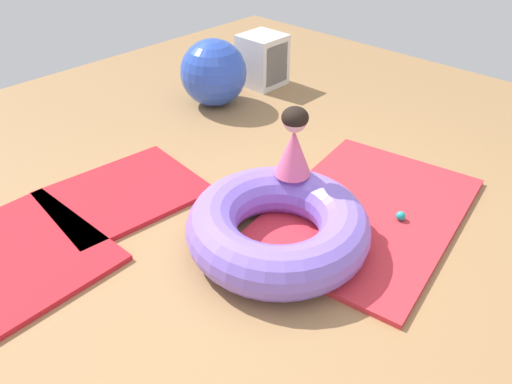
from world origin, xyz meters
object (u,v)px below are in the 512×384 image
inflatable_cushion (278,227)px  exercise_ball_large (214,73)px  child_in_pink (294,143)px  storage_cube (264,61)px  play_ball_teal (401,216)px

inflatable_cushion → exercise_ball_large: 2.38m
child_in_pink → exercise_ball_large: (0.91, 1.81, -0.24)m
inflatable_cushion → child_in_pink: 0.58m
inflatable_cushion → exercise_ball_large: (1.27, 2.00, 0.17)m
exercise_ball_large → storage_cube: bearing=-1.5°
exercise_ball_large → child_in_pink: bearing=-116.7°
exercise_ball_large → storage_cube: 0.75m
inflatable_cushion → play_ball_teal: bearing=-31.3°
inflatable_cushion → exercise_ball_large: exercise_ball_large is taller
play_ball_teal → exercise_ball_large: bearing=78.8°
play_ball_teal → storage_cube: (1.23, 2.46, 0.21)m
inflatable_cushion → play_ball_teal: 0.92m
play_ball_teal → storage_cube: 2.76m
child_in_pink → play_ball_teal: child_in_pink is taller
play_ball_teal → inflatable_cushion: bearing=148.7°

